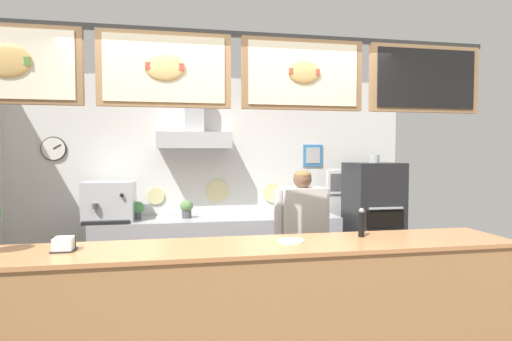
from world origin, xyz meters
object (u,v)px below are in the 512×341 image
condiment_plate (291,241)px  pepper_grinder (361,223)px  pizza_oven (373,224)px  potted_sage (318,205)px  napkin_holder (64,245)px  espresso_machine (109,202)px  potted_oregano (187,208)px  potted_thyme (137,209)px  shop_worker (302,241)px

condiment_plate → pepper_grinder: pepper_grinder is taller
pepper_grinder → pizza_oven: bearing=60.9°
pizza_oven → condiment_plate: size_ratio=8.39×
condiment_plate → pizza_oven: bearing=49.8°
pizza_oven → pepper_grinder: 2.13m
potted_sage → pepper_grinder: 2.06m
potted_sage → pepper_grinder: (-0.36, -2.03, 0.14)m
napkin_holder → pizza_oven: bearing=31.0°
espresso_machine → potted_oregano: (0.89, 0.05, -0.10)m
potted_sage → potted_thyme: 2.27m
potted_oregano → shop_worker: bearing=-44.2°
espresso_machine → napkin_holder: bearing=-87.5°
potted_thyme → pepper_grinder: pepper_grinder is taller
pizza_oven → condiment_plate: pizza_oven is taller
potted_oregano → potted_thyme: potted_oregano is taller
espresso_machine → napkin_holder: size_ratio=3.81×
pizza_oven → potted_sage: (-0.66, 0.20, 0.23)m
espresso_machine → condiment_plate: (1.64, -2.08, -0.07)m
pizza_oven → potted_sage: bearing=163.4°
pizza_oven → napkin_holder: pizza_oven is taller
shop_worker → potted_oregano: size_ratio=6.95×
pizza_oven → espresso_machine: 3.26m
pizza_oven → potted_sage: 0.73m
espresso_machine → pepper_grinder: (2.22, -2.01, 0.04)m
pepper_grinder → espresso_machine: bearing=137.8°
espresso_machine → potted_thyme: bearing=10.5°
potted_thyme → napkin_holder: size_ratio=1.45×
potted_sage → napkin_holder: napkin_holder is taller
potted_thyme → potted_oregano: bearing=-0.6°
pizza_oven → potted_oregano: size_ratio=7.62×
napkin_holder → espresso_machine: bearing=92.5°
shop_worker → condiment_plate: size_ratio=7.64×
napkin_holder → condiment_plate: size_ratio=0.74×
shop_worker → condiment_plate: shop_worker is taller
espresso_machine → condiment_plate: 2.65m
potted_oregano → pepper_grinder: (1.32, -2.07, 0.14)m
pizza_oven → pepper_grinder: (-1.02, -1.83, 0.37)m
potted_thyme → pizza_oven: bearing=-4.8°
espresso_machine → potted_sage: 2.58m
napkin_holder → potted_sage: bearing=40.1°
pizza_oven → shop_worker: size_ratio=1.10×
pizza_oven → pepper_grinder: pizza_oven is taller
napkin_holder → potted_thyme: bearing=84.2°
shop_worker → pepper_grinder: shop_worker is taller
potted_thyme → napkin_holder: (-0.22, -2.14, 0.07)m
shop_worker → pepper_grinder: size_ratio=6.89×
shop_worker → potted_thyme: size_ratio=7.08×
potted_oregano → potted_thyme: size_ratio=1.02×
pizza_oven → potted_thyme: pizza_oven is taller
potted_oregano → potted_sage: same height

